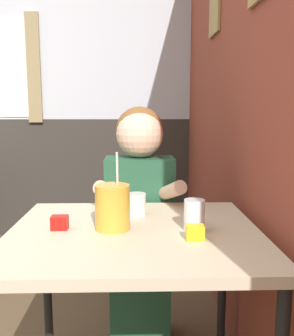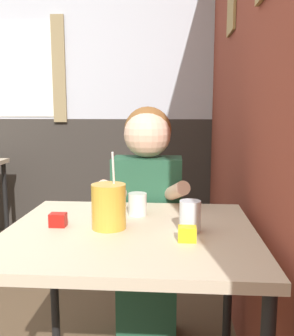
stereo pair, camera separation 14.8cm
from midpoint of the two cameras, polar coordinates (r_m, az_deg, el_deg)
brick_wall_right at (r=2.27m, az=15.84°, el=12.70°), size 0.08×4.47×2.70m
back_wall at (r=3.65m, az=-13.25°, el=11.33°), size 5.96×0.09×2.70m
main_table at (r=1.40m, az=0.51°, el=-12.31°), size 0.91×0.79×0.76m
person_seated at (r=1.90m, az=2.28°, el=-7.12°), size 0.42×0.42×1.20m
cocktail_pitcher at (r=1.37m, az=-2.76°, el=-5.87°), size 0.13×0.13×0.28m
glass_near_pitcher at (r=1.35m, az=9.73°, el=-7.31°), size 0.08×0.08×0.11m
glass_center at (r=1.54m, az=1.30°, el=-5.55°), size 0.08×0.08×0.09m
condiment_ketchup at (r=1.42m, az=-10.52°, el=-7.84°), size 0.06×0.04×0.05m
condiment_mustard at (r=1.26m, az=9.53°, el=-9.94°), size 0.06×0.04×0.05m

